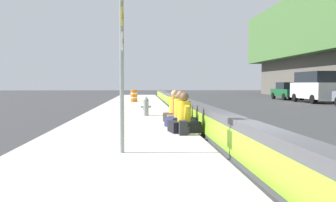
{
  "coord_description": "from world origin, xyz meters",
  "views": [
    {
      "loc": [
        -6.74,
        2.04,
        1.58
      ],
      "look_at": [
        8.49,
        0.97,
        0.85
      ],
      "focal_mm": 38.89,
      "sensor_mm": 36.0,
      "label": 1
    }
  ],
  "objects_px": {
    "backpack": "(184,128)",
    "seated_person_rear": "(178,114)",
    "fire_hydrant": "(146,106)",
    "parked_car_midline": "(315,86)",
    "seated_person_middle": "(180,116)",
    "route_sign_post": "(122,52)",
    "seated_person_foreground": "(184,119)",
    "parked_car_far": "(287,91)",
    "seated_person_far": "(174,111)",
    "construction_barrel": "(134,96)"
  },
  "relations": [
    {
      "from": "fire_hydrant",
      "to": "seated_person_rear",
      "type": "height_order",
      "value": "seated_person_rear"
    },
    {
      "from": "construction_barrel",
      "to": "route_sign_post",
      "type": "bearing_deg",
      "value": -179.33
    },
    {
      "from": "backpack",
      "to": "parked_car_midline",
      "type": "xyz_separation_m",
      "value": [
        18.98,
        -13.03,
        1.02
      ]
    },
    {
      "from": "fire_hydrant",
      "to": "parked_car_midline",
      "type": "relative_size",
      "value": 0.17
    },
    {
      "from": "seated_person_middle",
      "to": "construction_barrel",
      "type": "relative_size",
      "value": 1.27
    },
    {
      "from": "seated_person_foreground",
      "to": "construction_barrel",
      "type": "relative_size",
      "value": 1.25
    },
    {
      "from": "route_sign_post",
      "to": "seated_person_foreground",
      "type": "height_order",
      "value": "route_sign_post"
    },
    {
      "from": "seated_person_far",
      "to": "seated_person_rear",
      "type": "bearing_deg",
      "value": -176.99
    },
    {
      "from": "seated_person_middle",
      "to": "backpack",
      "type": "xyz_separation_m",
      "value": [
        -1.93,
        0.11,
        -0.18
      ]
    },
    {
      "from": "backpack",
      "to": "construction_barrel",
      "type": "xyz_separation_m",
      "value": [
        18.68,
        1.82,
        0.28
      ]
    },
    {
      "from": "construction_barrel",
      "to": "parked_car_midline",
      "type": "relative_size",
      "value": 0.19
    },
    {
      "from": "backpack",
      "to": "seated_person_middle",
      "type": "bearing_deg",
      "value": -3.26
    },
    {
      "from": "seated_person_middle",
      "to": "parked_car_far",
      "type": "height_order",
      "value": "parked_car_far"
    },
    {
      "from": "fire_hydrant",
      "to": "seated_person_rear",
      "type": "relative_size",
      "value": 0.82
    },
    {
      "from": "fire_hydrant",
      "to": "parked_car_far",
      "type": "height_order",
      "value": "parked_car_far"
    },
    {
      "from": "route_sign_post",
      "to": "construction_barrel",
      "type": "distance_m",
      "value": 21.24
    },
    {
      "from": "seated_person_foreground",
      "to": "seated_person_far",
      "type": "bearing_deg",
      "value": 0.01
    },
    {
      "from": "seated_person_foreground",
      "to": "parked_car_far",
      "type": "xyz_separation_m",
      "value": [
        24.18,
        -13.02,
        0.35
      ]
    },
    {
      "from": "seated_person_far",
      "to": "backpack",
      "type": "height_order",
      "value": "seated_person_far"
    },
    {
      "from": "seated_person_rear",
      "to": "construction_barrel",
      "type": "distance_m",
      "value": 15.75
    },
    {
      "from": "seated_person_foreground",
      "to": "fire_hydrant",
      "type": "bearing_deg",
      "value": 10.99
    },
    {
      "from": "parked_car_midline",
      "to": "parked_car_far",
      "type": "distance_m",
      "value": 5.87
    },
    {
      "from": "seated_person_rear",
      "to": "parked_car_midline",
      "type": "bearing_deg",
      "value": -38.99
    },
    {
      "from": "route_sign_post",
      "to": "seated_person_rear",
      "type": "xyz_separation_m",
      "value": [
        5.56,
        -1.7,
        -1.76
      ]
    },
    {
      "from": "parked_car_far",
      "to": "parked_car_midline",
      "type": "bearing_deg",
      "value": 179.22
    },
    {
      "from": "construction_barrel",
      "to": "parked_car_midline",
      "type": "distance_m",
      "value": 14.86
    },
    {
      "from": "route_sign_post",
      "to": "backpack",
      "type": "distance_m",
      "value": 3.51
    },
    {
      "from": "construction_barrel",
      "to": "parked_car_midline",
      "type": "height_order",
      "value": "parked_car_midline"
    },
    {
      "from": "route_sign_post",
      "to": "seated_person_foreground",
      "type": "relative_size",
      "value": 3.04
    },
    {
      "from": "seated_person_middle",
      "to": "construction_barrel",
      "type": "xyz_separation_m",
      "value": [
        16.75,
        1.93,
        0.1
      ]
    },
    {
      "from": "parked_car_far",
      "to": "backpack",
      "type": "bearing_deg",
      "value": 152.17
    },
    {
      "from": "fire_hydrant",
      "to": "seated_person_far",
      "type": "relative_size",
      "value": 0.74
    },
    {
      "from": "seated_person_rear",
      "to": "backpack",
      "type": "xyz_separation_m",
      "value": [
        -3.05,
        0.14,
        -0.14
      ]
    },
    {
      "from": "seated_person_middle",
      "to": "parked_car_far",
      "type": "bearing_deg",
      "value": -29.57
    },
    {
      "from": "backpack",
      "to": "seated_person_rear",
      "type": "bearing_deg",
      "value": -2.58
    },
    {
      "from": "route_sign_post",
      "to": "seated_person_middle",
      "type": "distance_m",
      "value": 5.04
    },
    {
      "from": "parked_car_far",
      "to": "seated_person_far",
      "type": "bearing_deg",
      "value": 148.05
    },
    {
      "from": "seated_person_middle",
      "to": "seated_person_rear",
      "type": "xyz_separation_m",
      "value": [
        1.13,
        -0.03,
        -0.04
      ]
    },
    {
      "from": "fire_hydrant",
      "to": "seated_person_foreground",
      "type": "relative_size",
      "value": 0.74
    },
    {
      "from": "fire_hydrant",
      "to": "backpack",
      "type": "relative_size",
      "value": 2.2
    },
    {
      "from": "fire_hydrant",
      "to": "parked_car_midline",
      "type": "xyz_separation_m",
      "value": [
        12.73,
        -14.02,
        0.77
      ]
    },
    {
      "from": "seated_person_rear",
      "to": "route_sign_post",
      "type": "bearing_deg",
      "value": 162.94
    },
    {
      "from": "seated_person_middle",
      "to": "backpack",
      "type": "relative_size",
      "value": 3.01
    },
    {
      "from": "construction_barrel",
      "to": "parked_car_far",
      "type": "distance_m",
      "value": 16.14
    },
    {
      "from": "seated_person_middle",
      "to": "parked_car_midline",
      "type": "xyz_separation_m",
      "value": [
        17.05,
        -12.92,
        0.84
      ]
    },
    {
      "from": "fire_hydrant",
      "to": "parked_car_midline",
      "type": "height_order",
      "value": "parked_car_midline"
    },
    {
      "from": "fire_hydrant",
      "to": "backpack",
      "type": "xyz_separation_m",
      "value": [
        -6.25,
        -1.0,
        -0.25
      ]
    },
    {
      "from": "route_sign_post",
      "to": "seated_person_far",
      "type": "xyz_separation_m",
      "value": [
        6.46,
        -1.66,
        -1.72
      ]
    },
    {
      "from": "backpack",
      "to": "parked_car_far",
      "type": "xyz_separation_m",
      "value": [
        24.83,
        -13.11,
        0.53
      ]
    },
    {
      "from": "seated_person_middle",
      "to": "parked_car_midline",
      "type": "distance_m",
      "value": 21.41
    }
  ]
}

